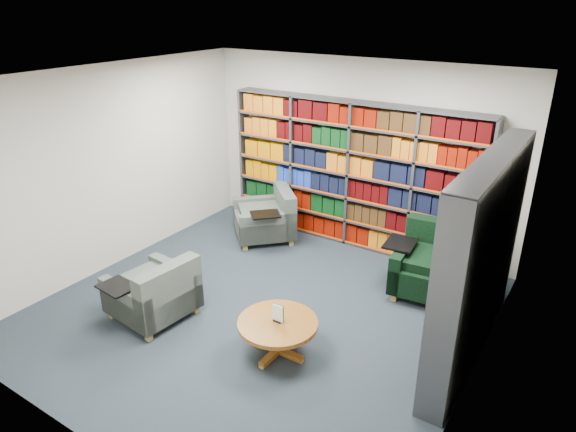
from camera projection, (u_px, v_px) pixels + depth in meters
The scene contains 7 objects.
room_shell at pixel (259, 205), 5.82m from camera, with size 5.02×5.02×2.82m.
bookshelf_back at pixel (351, 175), 7.75m from camera, with size 4.00×0.28×2.20m.
bookshelf_right at pixel (480, 261), 5.23m from camera, with size 0.28×2.50×2.20m.
chair_teal_left at pixel (269, 219), 8.16m from camera, with size 1.24×1.24×0.80m.
chair_green_right at pixel (436, 266), 6.67m from camera, with size 1.19×1.06×0.88m.
chair_teal_front at pixel (156, 295), 6.09m from camera, with size 0.94×1.06×0.78m.
coffee_table at pixel (278, 328), 5.47m from camera, with size 0.86×0.86×0.61m.
Camera 1 is at (3.22, -4.35, 3.58)m, focal length 32.00 mm.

